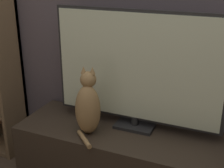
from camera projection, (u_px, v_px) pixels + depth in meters
The scene contains 3 objects.
tv_stand at pixel (134, 165), 2.05m from camera, with size 1.56×0.49×0.47m.
tv at pixel (137, 70), 1.91m from camera, with size 1.09×0.15×0.76m.
cat at pixel (88, 107), 1.93m from camera, with size 0.20×0.26×0.43m.
Camera 1 is at (0.56, -0.70, 1.47)m, focal length 50.00 mm.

